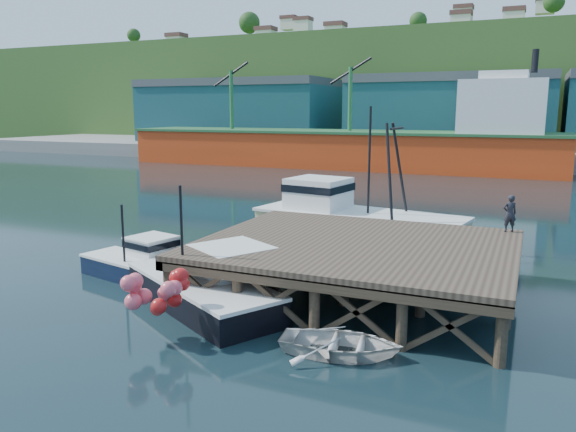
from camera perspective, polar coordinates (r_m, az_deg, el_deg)
The scene contains 12 objects.
ground at distance 25.02m, azimuth -5.30°, elevation -6.18°, with size 300.00×300.00×0.00m, color black.
wharf at distance 22.26m, azimuth 6.89°, elevation -3.17°, with size 12.00×10.00×2.62m.
far_quay at distance 91.86m, azimuth 16.41°, elevation 6.41°, with size 160.00×40.00×2.00m, color gray.
warehouse_left at distance 97.76m, azimuth -4.94°, elevation 10.27°, with size 32.00×16.00×9.00m, color #1A4C58.
warehouse_mid at distance 86.69m, azimuth 16.17°, elevation 9.83°, with size 28.00×16.00×9.00m, color #1A4C58.
cargo_ship at distance 71.89m, azimuth 7.42°, elevation 7.52°, with size 55.50×10.00×13.75m.
hillside at distance 121.52m, azimuth 18.55°, elevation 11.98°, with size 220.00×50.00×22.00m, color #2D511E.
boat_navy at distance 25.52m, azimuth -14.85°, elevation -4.58°, with size 5.67×3.57×3.36m.
boat_black at distance 21.38m, azimuth -7.97°, elevation -6.81°, with size 7.91×6.82×4.65m.
trawler at distance 30.12m, azimuth 6.73°, elevation -0.29°, with size 11.62×5.75×7.44m.
dinghy at distance 17.30m, azimuth 5.39°, elevation -12.75°, with size 2.62×3.67×0.76m, color silver.
dockworker at distance 25.69m, azimuth 21.60°, elevation 0.25°, with size 0.58×0.38×1.59m, color black.
Camera 1 is at (11.66, -20.90, 7.27)m, focal length 35.00 mm.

